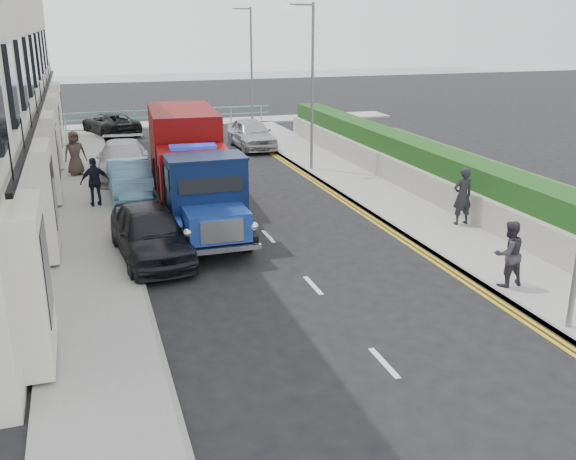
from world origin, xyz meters
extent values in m
plane|color=black|center=(0.00, 0.00, 0.00)|extent=(120.00, 120.00, 0.00)
cube|color=gray|center=(-5.20, 9.00, 0.06)|extent=(2.40, 38.00, 0.12)
cube|color=gray|center=(5.30, 9.00, 0.06)|extent=(2.60, 38.00, 0.12)
cube|color=gray|center=(0.00, 29.00, 0.06)|extent=(30.00, 2.50, 0.12)
plane|color=slate|center=(0.00, 60.00, 0.00)|extent=(120.00, 120.00, 0.00)
cube|color=black|center=(-6.35, 13.00, 3.60)|extent=(0.12, 28.00, 0.10)
cube|color=#B2AD9E|center=(6.60, 9.00, 0.55)|extent=(0.30, 28.00, 1.00)
cube|color=#204616|center=(7.30, 9.00, 0.95)|extent=(1.20, 28.00, 1.70)
cube|color=#59B2A5|center=(0.00, 28.20, 1.08)|extent=(13.00, 0.08, 0.06)
cube|color=#59B2A5|center=(0.00, 28.20, 0.65)|extent=(13.00, 0.06, 0.05)
cylinder|color=slate|center=(4.30, 14.00, 3.50)|extent=(0.12, 0.12, 7.00)
cube|color=slate|center=(3.80, 14.00, 6.90)|extent=(1.00, 0.08, 0.08)
cube|color=beige|center=(3.30, 14.00, 6.78)|extent=(0.35, 0.18, 0.18)
cylinder|color=slate|center=(4.30, 24.00, 3.50)|extent=(0.12, 0.12, 7.00)
cube|color=slate|center=(3.80, 24.00, 6.90)|extent=(1.00, 0.08, 0.08)
cube|color=beige|center=(3.30, 24.00, 6.78)|extent=(0.35, 0.18, 0.18)
cylinder|color=black|center=(-2.85, 4.99, 0.52)|extent=(0.28, 1.04, 1.04)
cylinder|color=black|center=(-0.94, 4.99, 0.52)|extent=(0.28, 1.04, 1.04)
cylinder|color=black|center=(-2.85, 8.02, 0.52)|extent=(0.28, 1.04, 1.04)
cylinder|color=black|center=(-0.94, 8.02, 0.52)|extent=(0.28, 1.04, 1.04)
cube|color=black|center=(-1.90, 6.51, 0.67)|extent=(2.06, 5.20, 0.20)
cube|color=#1B3B95|center=(-1.89, 4.50, 1.06)|extent=(1.68, 1.41, 0.78)
cube|color=silver|center=(-1.89, 3.77, 1.06)|extent=(1.14, 0.09, 0.60)
cube|color=#0C1A43|center=(-1.90, 5.75, 1.68)|extent=(2.17, 1.30, 1.90)
cube|color=black|center=(-1.90, 7.81, 0.92)|extent=(2.28, 3.04, 0.13)
cylinder|color=black|center=(-2.86, 7.63, 0.49)|extent=(0.35, 0.99, 0.97)
cylinder|color=black|center=(-1.01, 7.51, 0.49)|extent=(0.35, 0.99, 0.97)
cylinder|color=black|center=(-2.68, 10.36, 0.49)|extent=(0.35, 0.99, 0.97)
cylinder|color=black|center=(-0.83, 10.24, 0.49)|extent=(0.35, 0.99, 0.97)
cylinder|color=black|center=(-2.55, 12.30, 0.49)|extent=(0.35, 0.99, 0.97)
cylinder|color=black|center=(-0.70, 12.18, 0.49)|extent=(0.35, 0.99, 0.97)
cube|color=black|center=(-1.78, 9.86, 0.66)|extent=(2.44, 6.30, 0.22)
cube|color=maroon|center=(-1.93, 7.57, 1.59)|extent=(2.22, 1.81, 1.94)
cube|color=black|center=(-1.99, 6.76, 1.68)|extent=(1.94, 0.20, 0.97)
cube|color=#6E0808|center=(-1.72, 10.83, 2.03)|extent=(2.51, 4.73, 2.65)
imported|color=black|center=(-3.60, 5.17, 0.76)|extent=(2.17, 4.59, 1.52)
imported|color=#5B9CC5|center=(-3.60, 11.78, 0.70)|extent=(1.52, 4.26, 1.40)
imported|color=#BCBBC0|center=(-3.60, 15.26, 0.74)|extent=(2.51, 5.29, 1.49)
imported|color=black|center=(-3.50, 26.55, 0.64)|extent=(3.50, 5.05, 1.28)
imported|color=#ABABB0|center=(3.18, 20.00, 0.76)|extent=(1.88, 4.47, 1.51)
imported|color=black|center=(6.09, 4.99, 1.04)|extent=(0.68, 0.46, 1.84)
imported|color=#332F3A|center=(4.40, 0.32, 0.94)|extent=(0.82, 0.64, 1.64)
imported|color=black|center=(-4.86, 10.80, 0.97)|extent=(1.05, 0.57, 1.69)
imported|color=#40342E|center=(-5.49, 15.93, 1.04)|extent=(1.00, 0.76, 1.84)
camera|label=1|loc=(-5.14, -11.86, 6.30)|focal=40.00mm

